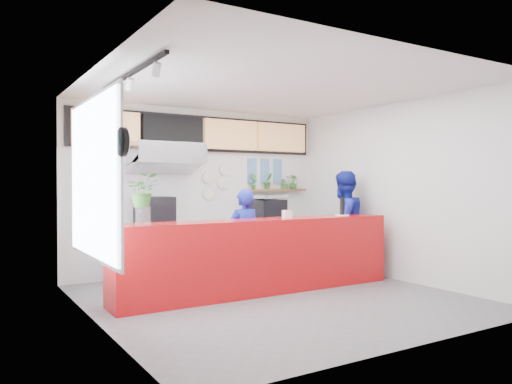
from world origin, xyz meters
name	(u,v)px	position (x,y,z in m)	size (l,w,h in m)	color
floor	(276,298)	(0.00, 0.00, 0.00)	(5.00, 5.00, 0.00)	slate
ceiling	(276,87)	(0.00, 0.00, 3.00)	(5.00, 5.00, 0.00)	silver
wall_back	(201,191)	(0.00, 2.50, 1.50)	(5.00, 5.00, 0.00)	white
wall_left	(96,195)	(-2.50, 0.00, 1.50)	(5.00, 5.00, 0.00)	white
wall_right	(399,191)	(2.50, 0.00, 1.50)	(5.00, 5.00, 0.00)	white
service_counter	(261,256)	(0.00, 0.40, 0.55)	(4.50, 0.60, 1.10)	red
cream_band	(201,131)	(0.00, 2.49, 2.60)	(5.00, 0.02, 0.80)	beige
prep_bench	(166,252)	(-0.80, 2.20, 0.45)	(1.80, 0.60, 0.90)	#B2B5BA
panini_oven	(154,212)	(-1.00, 2.20, 1.15)	(0.57, 0.57, 0.51)	black
extraction_hood	(166,153)	(-0.80, 2.15, 2.15)	(1.20, 0.70, 0.35)	#B2B5BA
hood_lip	(167,165)	(-0.80, 2.15, 1.95)	(1.20, 0.70, 0.08)	#B2B5BA
right_bench	(277,244)	(1.50, 2.20, 0.45)	(1.80, 0.60, 0.90)	#B2B5BA
espresso_machine	(267,211)	(1.28, 2.20, 1.11)	(0.65, 0.46, 0.42)	black
espresso_tray	(267,196)	(1.28, 2.20, 1.38)	(0.71, 0.49, 0.07)	silver
herb_shelf	(275,190)	(1.60, 2.40, 1.50)	(1.40, 0.18, 0.04)	brown
menu_board_far_left	(107,128)	(-1.75, 2.38, 2.55)	(1.10, 0.10, 0.55)	tan
menu_board_mid_left	(173,131)	(-0.59, 2.38, 2.55)	(1.10, 0.10, 0.55)	black
menu_board_mid_right	(231,135)	(0.57, 2.38, 2.55)	(1.10, 0.10, 0.55)	tan
menu_board_far_right	(281,138)	(1.73, 2.38, 2.55)	(1.10, 0.10, 0.55)	tan
soffit	(201,134)	(0.00, 2.46, 2.55)	(4.80, 0.04, 0.65)	black
window_pane	(93,178)	(-2.47, 0.30, 1.70)	(0.04, 2.20, 1.90)	silver
window_frame	(94,178)	(-2.45, 0.30, 1.70)	(0.03, 2.30, 2.00)	#B2B5BA
wall_clock_rim	(123,142)	(-2.46, -0.90, 2.05)	(0.30, 0.30, 0.05)	black
wall_clock_face	(125,142)	(-2.43, -0.90, 2.05)	(0.26, 0.26, 0.02)	white
track_rail	(130,74)	(-2.10, 0.00, 2.94)	(0.05, 2.40, 0.04)	black
dec_plate_a	(209,177)	(0.15, 2.47, 1.75)	(0.24, 0.24, 0.03)	silver
dec_plate_b	(223,183)	(0.45, 2.47, 1.65)	(0.24, 0.24, 0.03)	silver
dec_plate_c	(209,193)	(0.15, 2.47, 1.45)	(0.24, 0.24, 0.03)	silver
dec_plate_d	(225,169)	(0.50, 2.47, 1.90)	(0.24, 0.24, 0.03)	silver
photo_frame_a	(252,165)	(1.10, 2.48, 2.00)	(0.20, 0.02, 0.25)	#598CBF
photo_frame_b	(265,165)	(1.40, 2.48, 2.00)	(0.20, 0.02, 0.25)	#598CBF
photo_frame_c	(277,165)	(1.70, 2.48, 2.00)	(0.20, 0.02, 0.25)	#598CBF
photo_frame_d	(252,178)	(1.10, 2.48, 1.75)	(0.20, 0.02, 0.25)	#598CBF
photo_frame_e	(265,178)	(1.40, 2.48, 1.75)	(0.20, 0.02, 0.25)	#598CBF
photo_frame_f	(277,178)	(1.70, 2.48, 1.75)	(0.20, 0.02, 0.25)	#598CBF
staff_center	(244,238)	(-0.02, 0.88, 0.77)	(0.56, 0.37, 1.54)	#162298
staff_right	(343,223)	(2.05, 0.89, 0.93)	(0.90, 0.70, 1.85)	#162298
herb_a	(253,181)	(1.08, 2.40, 1.68)	(0.17, 0.12, 0.32)	#326E26
herb_b	(268,181)	(1.42, 2.40, 1.68)	(0.18, 0.14, 0.32)	#326E26
herb_c	(285,183)	(1.83, 2.40, 1.65)	(0.23, 0.20, 0.26)	#326E26
herb_d	(293,182)	(2.04, 2.40, 1.66)	(0.16, 0.14, 0.29)	#326E26
glass_vase	(143,216)	(-1.84, 0.32, 1.22)	(0.19, 0.19, 0.24)	white
basil_vase	(143,190)	(-1.84, 0.32, 1.54)	(0.40, 0.35, 0.44)	#326E26
napkin_holder	(287,214)	(0.48, 0.39, 1.16)	(0.14, 0.09, 0.12)	white
white_plate	(342,215)	(1.57, 0.37, 1.11)	(0.23, 0.23, 0.02)	white
pepper_mill	(342,206)	(1.57, 0.37, 1.26)	(0.07, 0.07, 0.29)	black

